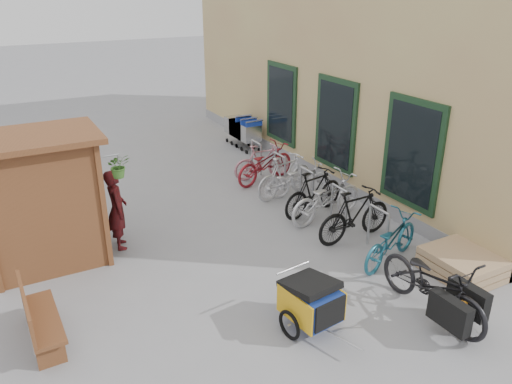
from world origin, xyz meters
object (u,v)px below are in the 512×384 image
shopping_carts (243,128)px  bike_5 (285,176)px  bike_2 (327,198)px  pallet_stack (462,264)px  bike_1 (355,215)px  bike_4 (300,179)px  person_kiosk (117,209)px  kiosk (35,184)px  bike_0 (391,240)px  bench (37,317)px  bike_6 (265,163)px  bike_7 (262,162)px  bike_3 (314,192)px  child_trailer (311,300)px  cargo_bike (435,285)px

shopping_carts → bike_5: bearing=-102.6°
shopping_carts → bike_2: 5.50m
pallet_stack → bike_2: (-0.77, 2.94, 0.29)m
bike_1 → bike_4: bike_1 is taller
person_kiosk → pallet_stack: bearing=-121.0°
kiosk → pallet_stack: bearing=-31.7°
bike_1 → bike_2: (0.05, 1.00, -0.03)m
bike_0 → bike_4: bearing=-23.1°
pallet_stack → bench: size_ratio=0.86×
bench → kiosk: bearing=78.8°
pallet_stack → bike_6: 5.57m
bike_0 → bike_6: size_ratio=0.93×
shopping_carts → bike_1: 6.49m
bike_1 → bike_7: bearing=-3.0°
bike_0 → bike_5: 3.53m
person_kiosk → bike_1: bearing=-107.9°
person_kiosk → bike_2: size_ratio=0.82×
bike_0 → bike_1: (-0.01, 1.01, 0.08)m
kiosk → bike_2: bearing=-9.6°
bike_3 → bike_4: (0.30, 1.02, -0.09)m
bike_3 → pallet_stack: bearing=-176.9°
bike_5 → bike_1: bearing=169.3°
pallet_stack → bike_4: 4.37m
bike_2 → child_trailer: bearing=133.0°
bike_0 → bike_2: bearing=-19.7°
bench → child_trailer: (3.54, -1.51, 0.03)m
bench → shopping_carts: bearing=44.2°
pallet_stack → bike_6: (-0.83, 5.51, 0.28)m
bike_1 → bike_5: 2.52m
child_trailer → bike_3: 3.97m
shopping_carts → bike_7: size_ratio=1.02×
person_kiosk → bike_3: (4.12, -0.54, -0.27)m
bike_1 → bike_6: bearing=-2.4°
shopping_carts → bike_5: (-0.88, -3.92, -0.08)m
cargo_bike → bike_4: (0.78, 4.89, -0.11)m
kiosk → bike_2: (5.51, -0.93, -1.05)m
bike_6 → bike_4: bearing=178.2°
bike_2 → bike_7: bearing=-7.3°
shopping_carts → bike_2: size_ratio=0.81×
shopping_carts → bike_2: (-0.77, -5.44, -0.08)m
kiosk → person_kiosk: size_ratio=1.59×
bike_5 → bike_6: 1.05m
cargo_bike → bike_1: (0.51, 2.51, 0.01)m
kiosk → cargo_bike: (4.95, -4.44, -1.03)m
bike_5 → bike_4: bearing=-123.5°
kiosk → shopping_carts: kiosk is taller
person_kiosk → bike_5: person_kiosk is taller
kiosk → bike_1: bearing=-19.4°
child_trailer → bike_1: bike_1 is taller
bike_6 → bike_7: size_ratio=1.21×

